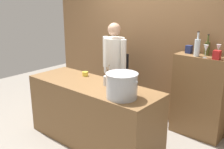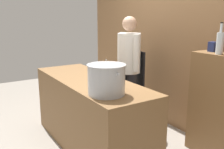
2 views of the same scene
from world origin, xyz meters
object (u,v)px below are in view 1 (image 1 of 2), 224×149
at_px(wine_bottle_clear, 197,47).
at_px(wine_glass_short, 206,49).
at_px(stockpot_large, 122,86).
at_px(wine_glass_wide, 219,48).
at_px(spice_tin_red, 217,55).
at_px(wine_bottle_olive, 207,48).
at_px(spice_tin_navy, 189,49).
at_px(chef, 114,65).
at_px(butter_jar, 85,74).
at_px(utensil_crock, 107,80).

distance_m(wine_bottle_clear, wine_glass_short, 0.14).
height_order(stockpot_large, wine_glass_wide, wine_glass_wide).
xyz_separation_m(wine_glass_short, spice_tin_red, (0.15, 0.01, -0.06)).
height_order(wine_bottle_olive, spice_tin_red, wine_bottle_olive).
bearing_deg(spice_tin_navy, wine_glass_wide, -5.06).
relative_size(wine_bottle_clear, wine_glass_short, 1.93).
height_order(wine_bottle_clear, spice_tin_red, wine_bottle_clear).
xyz_separation_m(chef, stockpot_large, (0.91, -0.94, 0.09)).
height_order(butter_jar, spice_tin_red, spice_tin_red).
bearing_deg(utensil_crock, wine_glass_short, 46.89).
bearing_deg(wine_bottle_olive, stockpot_large, -107.55).
distance_m(stockpot_large, butter_jar, 1.04).
height_order(butter_jar, wine_glass_short, wine_glass_short).
bearing_deg(chef, spice_tin_navy, -150.69).
xyz_separation_m(utensil_crock, butter_jar, (-0.54, 0.11, -0.04)).
height_order(chef, wine_glass_short, chef).
xyz_separation_m(spice_tin_navy, spice_tin_red, (0.46, -0.14, 0.00)).
height_order(wine_bottle_clear, spice_tin_navy, wine_bottle_clear).
xyz_separation_m(butter_jar, wine_bottle_clear, (1.34, 0.90, 0.44)).
bearing_deg(spice_tin_red, wine_glass_short, -176.70).
bearing_deg(wine_glass_short, wine_glass_wide, 39.70).
xyz_separation_m(utensil_crock, wine_glass_wide, (1.06, 1.10, 0.41)).
bearing_deg(wine_bottle_olive, spice_tin_navy, -173.11).
bearing_deg(spice_tin_navy, utensil_crock, -118.53).
relative_size(utensil_crock, spice_tin_red, 2.36).
bearing_deg(spice_tin_red, stockpot_large, -117.66).
xyz_separation_m(chef, wine_bottle_olive, (1.35, 0.46, 0.39)).
height_order(chef, butter_jar, chef).
bearing_deg(utensil_crock, spice_tin_navy, 61.47).
bearing_deg(stockpot_large, butter_jar, 160.89).
relative_size(utensil_crock, wine_bottle_clear, 0.82).
xyz_separation_m(butter_jar, spice_tin_red, (1.62, 0.89, 0.38)).
xyz_separation_m(butter_jar, wine_bottle_olive, (1.42, 1.06, 0.42)).
xyz_separation_m(stockpot_large, utensil_crock, (-0.43, 0.23, -0.08)).
distance_m(wine_glass_short, wine_glass_wide, 0.17).
height_order(utensil_crock, wine_glass_wide, wine_glass_wide).
distance_m(wine_bottle_clear, wine_glass_wide, 0.28).
bearing_deg(wine_glass_wide, wine_bottle_clear, -161.99).
xyz_separation_m(wine_bottle_olive, wine_glass_short, (0.05, -0.18, 0.02)).
bearing_deg(spice_tin_navy, wine_bottle_olive, 6.89).
distance_m(butter_jar, spice_tin_navy, 1.60).
bearing_deg(wine_glass_short, utensil_crock, -133.11).
distance_m(utensil_crock, wine_glass_wide, 1.58).
relative_size(wine_glass_wide, spice_tin_navy, 1.60).
distance_m(stockpot_large, spice_tin_red, 1.41).
bearing_deg(chef, stockpot_large, 141.92).
xyz_separation_m(butter_jar, wine_glass_short, (1.47, 0.88, 0.44)).
distance_m(stockpot_large, wine_bottle_clear, 1.33).
height_order(wine_bottle_clear, wine_bottle_olive, wine_bottle_clear).
bearing_deg(chef, butter_jar, 91.28).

